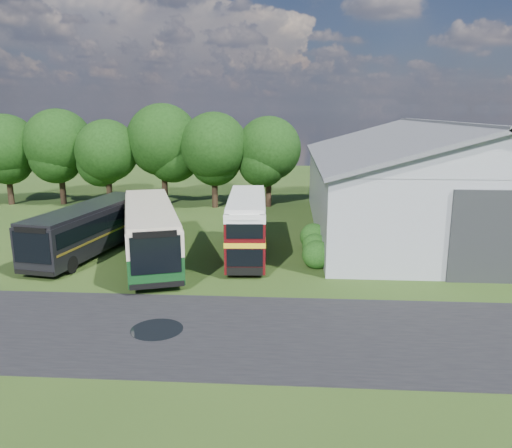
# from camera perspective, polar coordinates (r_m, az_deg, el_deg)

# --- Properties ---
(ground) EXTENTS (120.00, 120.00, 0.00)m
(ground) POSITION_cam_1_polar(r_m,az_deg,el_deg) (24.13, -5.93, -9.05)
(ground) COLOR #223D13
(ground) RESTS_ON ground
(asphalt_road) EXTENTS (60.00, 8.00, 0.02)m
(asphalt_road) POSITION_cam_1_polar(r_m,az_deg,el_deg) (21.08, 0.93, -12.36)
(asphalt_road) COLOR black
(asphalt_road) RESTS_ON ground
(puddle) EXTENTS (2.20, 2.20, 0.01)m
(puddle) POSITION_cam_1_polar(r_m,az_deg,el_deg) (21.75, -11.26, -11.79)
(puddle) COLOR black
(puddle) RESTS_ON ground
(storage_shed) EXTENTS (18.80, 24.80, 8.15)m
(storage_shed) POSITION_cam_1_polar(r_m,az_deg,el_deg) (39.88, 19.99, 5.21)
(storage_shed) COLOR gray
(storage_shed) RESTS_ON ground
(tree_far_left) EXTENTS (6.12, 6.12, 8.64)m
(tree_far_left) POSITION_cam_1_polar(r_m,az_deg,el_deg) (53.45, -26.72, 7.90)
(tree_far_left) COLOR black
(tree_far_left) RESTS_ON ground
(tree_left_a) EXTENTS (6.46, 6.46, 9.12)m
(tree_left_a) POSITION_cam_1_polar(r_m,az_deg,el_deg) (51.54, -21.62, 8.58)
(tree_left_a) COLOR black
(tree_left_a) RESTS_ON ground
(tree_left_b) EXTENTS (5.78, 5.78, 8.16)m
(tree_left_b) POSITION_cam_1_polar(r_m,az_deg,el_deg) (48.72, -16.69, 8.00)
(tree_left_b) COLOR black
(tree_left_b) RESTS_ON ground
(tree_mid) EXTENTS (6.80, 6.80, 9.60)m
(tree_mid) POSITION_cam_1_polar(r_m,az_deg,el_deg) (48.41, -10.60, 9.40)
(tree_mid) COLOR black
(tree_mid) RESTS_ON ground
(tree_right_a) EXTENTS (6.26, 6.26, 8.83)m
(tree_right_a) POSITION_cam_1_polar(r_m,az_deg,el_deg) (46.47, -4.82, 8.82)
(tree_right_a) COLOR black
(tree_right_a) RESTS_ON ground
(tree_right_b) EXTENTS (5.98, 5.98, 8.45)m
(tree_right_b) POSITION_cam_1_polar(r_m,az_deg,el_deg) (46.80, 1.46, 8.58)
(tree_right_b) COLOR black
(tree_right_b) RESTS_ON ground
(shrub_front) EXTENTS (1.70, 1.70, 1.70)m
(shrub_front) POSITION_cam_1_polar(r_m,az_deg,el_deg) (29.49, 6.90, -4.93)
(shrub_front) COLOR #194714
(shrub_front) RESTS_ON ground
(shrub_mid) EXTENTS (1.60, 1.60, 1.60)m
(shrub_mid) POSITION_cam_1_polar(r_m,az_deg,el_deg) (31.40, 6.72, -3.81)
(shrub_mid) COLOR #194714
(shrub_mid) RESTS_ON ground
(shrub_back) EXTENTS (1.80, 1.80, 1.80)m
(shrub_back) POSITION_cam_1_polar(r_m,az_deg,el_deg) (33.31, 6.55, -2.82)
(shrub_back) COLOR #194714
(shrub_back) RESTS_ON ground
(bus_green_single) EXTENTS (6.56, 12.64, 3.41)m
(bus_green_single) POSITION_cam_1_polar(r_m,az_deg,el_deg) (30.90, -11.99, -0.79)
(bus_green_single) COLOR black
(bus_green_single) RESTS_ON ground
(bus_maroon_double) EXTENTS (2.80, 9.06, 3.85)m
(bus_maroon_double) POSITION_cam_1_polar(r_m,az_deg,el_deg) (30.91, -1.05, -0.30)
(bus_maroon_double) COLOR black
(bus_maroon_double) RESTS_ON ground
(bus_dark_single) EXTENTS (4.46, 11.45, 3.08)m
(bus_dark_single) POSITION_cam_1_polar(r_m,az_deg,el_deg) (33.45, -18.45, -0.44)
(bus_dark_single) COLOR black
(bus_dark_single) RESTS_ON ground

